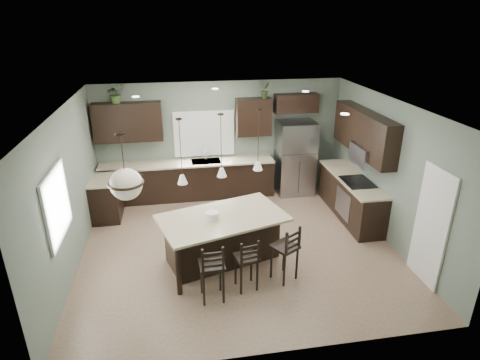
% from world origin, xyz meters
% --- Properties ---
extents(ground, '(6.00, 6.00, 0.00)m').
position_xyz_m(ground, '(0.00, 0.00, 0.00)').
color(ground, '#9E8466').
rests_on(ground, ground).
extents(pantry_door, '(0.04, 0.82, 2.04)m').
position_xyz_m(pantry_door, '(2.98, -1.55, 1.02)').
color(pantry_door, white).
rests_on(pantry_door, ground).
extents(window_back, '(1.35, 0.02, 1.00)m').
position_xyz_m(window_back, '(-0.40, 2.73, 1.55)').
color(window_back, white).
rests_on(window_back, room_shell).
extents(window_left, '(0.02, 1.10, 1.00)m').
position_xyz_m(window_left, '(-2.98, -0.80, 1.55)').
color(window_left, white).
rests_on(window_left, room_shell).
extents(left_return_cabs, '(0.60, 0.90, 0.90)m').
position_xyz_m(left_return_cabs, '(-2.70, 1.70, 0.45)').
color(left_return_cabs, black).
rests_on(left_return_cabs, ground).
extents(left_return_countertop, '(0.66, 0.96, 0.04)m').
position_xyz_m(left_return_countertop, '(-2.68, 1.70, 0.92)').
color(left_return_countertop, '#BEB390').
rests_on(left_return_countertop, left_return_cabs).
extents(back_lower_cabs, '(4.20, 0.60, 0.90)m').
position_xyz_m(back_lower_cabs, '(-0.85, 2.45, 0.45)').
color(back_lower_cabs, black).
rests_on(back_lower_cabs, ground).
extents(back_countertop, '(4.20, 0.66, 0.04)m').
position_xyz_m(back_countertop, '(-0.85, 2.43, 0.92)').
color(back_countertop, '#BEB390').
rests_on(back_countertop, back_lower_cabs).
extents(sink_inset, '(0.70, 0.45, 0.01)m').
position_xyz_m(sink_inset, '(-0.40, 2.43, 0.94)').
color(sink_inset, gray).
rests_on(sink_inset, back_countertop).
extents(faucet, '(0.02, 0.02, 0.28)m').
position_xyz_m(faucet, '(-0.40, 2.40, 1.08)').
color(faucet, silver).
rests_on(faucet, back_countertop).
extents(back_upper_left, '(1.55, 0.34, 0.90)m').
position_xyz_m(back_upper_left, '(-2.15, 2.58, 1.95)').
color(back_upper_left, black).
rests_on(back_upper_left, room_shell).
extents(back_upper_right, '(0.85, 0.34, 0.90)m').
position_xyz_m(back_upper_right, '(0.80, 2.58, 1.95)').
color(back_upper_right, black).
rests_on(back_upper_right, room_shell).
extents(fridge_header, '(1.05, 0.34, 0.45)m').
position_xyz_m(fridge_header, '(1.85, 2.58, 2.25)').
color(fridge_header, black).
rests_on(fridge_header, room_shell).
extents(right_lower_cabs, '(0.60, 2.35, 0.90)m').
position_xyz_m(right_lower_cabs, '(2.70, 0.87, 0.45)').
color(right_lower_cabs, black).
rests_on(right_lower_cabs, ground).
extents(right_countertop, '(0.66, 2.35, 0.04)m').
position_xyz_m(right_countertop, '(2.68, 0.87, 0.92)').
color(right_countertop, '#BEB390').
rests_on(right_countertop, right_lower_cabs).
extents(cooktop, '(0.58, 0.75, 0.02)m').
position_xyz_m(cooktop, '(2.68, 0.60, 0.94)').
color(cooktop, black).
rests_on(cooktop, right_countertop).
extents(wall_oven_front, '(0.01, 0.72, 0.60)m').
position_xyz_m(wall_oven_front, '(2.40, 0.60, 0.45)').
color(wall_oven_front, gray).
rests_on(wall_oven_front, right_lower_cabs).
extents(right_upper_cabs, '(0.34, 2.35, 0.90)m').
position_xyz_m(right_upper_cabs, '(2.83, 0.87, 1.95)').
color(right_upper_cabs, black).
rests_on(right_upper_cabs, room_shell).
extents(microwave, '(0.40, 0.75, 0.40)m').
position_xyz_m(microwave, '(2.78, 0.60, 1.55)').
color(microwave, gray).
rests_on(microwave, right_upper_cabs).
extents(refrigerator, '(0.90, 0.74, 1.85)m').
position_xyz_m(refrigerator, '(1.83, 2.34, 0.93)').
color(refrigerator, gray).
rests_on(refrigerator, ground).
extents(kitchen_island, '(2.47, 1.83, 0.92)m').
position_xyz_m(kitchen_island, '(-0.36, -0.46, 0.46)').
color(kitchen_island, black).
rests_on(kitchen_island, ground).
extents(serving_dish, '(0.24, 0.24, 0.14)m').
position_xyz_m(serving_dish, '(-0.55, -0.51, 0.99)').
color(serving_dish, white).
rests_on(serving_dish, kitchen_island).
extents(bar_stool_left, '(0.40, 0.40, 1.05)m').
position_xyz_m(bar_stool_left, '(-0.67, -1.48, 0.53)').
color(bar_stool_left, black).
rests_on(bar_stool_left, ground).
extents(bar_stool_center, '(0.42, 0.42, 0.97)m').
position_xyz_m(bar_stool_center, '(-0.08, -1.30, 0.49)').
color(bar_stool_center, black).
rests_on(bar_stool_center, ground).
extents(bar_stool_right, '(0.53, 0.53, 1.05)m').
position_xyz_m(bar_stool_right, '(0.61, -1.16, 0.52)').
color(bar_stool_right, black).
rests_on(bar_stool_right, ground).
extents(pendant_left, '(0.17, 0.17, 1.10)m').
position_xyz_m(pendant_left, '(-1.03, -0.66, 2.25)').
color(pendant_left, silver).
rests_on(pendant_left, room_shell).
extents(pendant_center, '(0.17, 0.17, 1.10)m').
position_xyz_m(pendant_center, '(-0.36, -0.46, 2.25)').
color(pendant_center, silver).
rests_on(pendant_center, room_shell).
extents(pendant_right, '(0.17, 0.17, 1.10)m').
position_xyz_m(pendant_right, '(0.31, -0.26, 2.25)').
color(pendant_right, white).
rests_on(pendant_right, room_shell).
extents(chandelier, '(0.50, 0.50, 0.98)m').
position_xyz_m(chandelier, '(-1.83, -1.36, 2.31)').
color(chandelier, '#F8E6CB').
rests_on(chandelier, room_shell).
extents(plant_back_left, '(0.49, 0.46, 0.43)m').
position_xyz_m(plant_back_left, '(-2.35, 2.55, 2.61)').
color(plant_back_left, '#345224').
rests_on(plant_back_left, back_upper_left).
extents(plant_back_right, '(0.26, 0.24, 0.38)m').
position_xyz_m(plant_back_right, '(1.07, 2.55, 2.59)').
color(plant_back_right, '#2E481F').
rests_on(plant_back_right, back_upper_right).
extents(room_shell, '(6.00, 6.00, 6.00)m').
position_xyz_m(room_shell, '(0.00, 0.00, 1.70)').
color(room_shell, slate).
rests_on(room_shell, ground).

